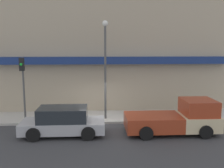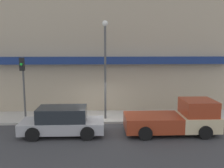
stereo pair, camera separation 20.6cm
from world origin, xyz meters
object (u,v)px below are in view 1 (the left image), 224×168
Objects in this scene: pickup_truck at (177,118)px; traffic_light at (23,78)px; fire_hydrant at (68,114)px; parked_car at (63,122)px; street_lamp at (105,59)px.

pickup_truck is 9.48m from traffic_light.
traffic_light is at bearing -174.11° from fire_hydrant.
pickup_truck is 6.30m from parked_car.
traffic_light reaches higher than parked_car.
parked_car is 2.54m from fire_hydrant.
parked_car is 0.72× the size of street_lamp.
fire_hydrant is at bearing 89.36° from parked_car.
pickup_truck is 1.13× the size of parked_car.
parked_car is at bearing 178.84° from pickup_truck.
traffic_light is (-2.67, -0.28, 2.36)m from fire_hydrant.
traffic_light is (-8.98, 2.25, 2.04)m from pickup_truck.
pickup_truck is at bearing -32.33° from street_lamp.
street_lamp is 1.57× the size of traffic_light.
parked_car is 1.13× the size of traffic_light.
traffic_light reaches higher than pickup_truck.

